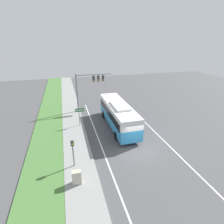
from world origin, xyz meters
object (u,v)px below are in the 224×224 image
object	(u,v)px
pedestrian_signal	(73,149)
utility_cabinet	(77,177)
bus	(118,113)
signal_gantry	(89,84)
street_sign	(79,114)

from	to	relation	value
pedestrian_signal	utility_cabinet	bearing A→B (deg)	-88.66
bus	pedestrian_signal	distance (m)	9.14
bus	utility_cabinet	size ratio (longest dim) A/B	8.75
signal_gantry	pedestrian_signal	bearing A→B (deg)	-104.97
street_sign	utility_cabinet	bearing A→B (deg)	-97.32
bus	street_sign	xyz separation A→B (m)	(-4.87, 1.38, -0.04)
bus	street_sign	world-z (taller)	bus
bus	street_sign	bearing A→B (deg)	164.19
pedestrian_signal	utility_cabinet	distance (m)	2.49
signal_gantry	utility_cabinet	bearing A→B (deg)	-102.74
signal_gantry	street_sign	distance (m)	6.21
bus	pedestrian_signal	xyz separation A→B (m)	(-6.24, -6.68, 0.02)
pedestrian_signal	street_sign	bearing A→B (deg)	80.36
bus	pedestrian_signal	bearing A→B (deg)	-133.05
street_sign	signal_gantry	bearing A→B (deg)	67.29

